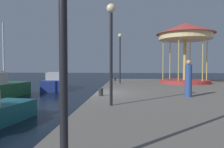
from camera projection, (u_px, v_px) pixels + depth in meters
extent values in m
plane|color=black|center=(96.00, 106.00, 12.27)|extent=(120.00, 120.00, 0.00)
cube|color=slate|center=(211.00, 100.00, 11.81)|extent=(13.28, 26.32, 0.80)
cube|color=navy|center=(55.00, 84.00, 21.11)|extent=(2.89, 5.67, 1.02)
cube|color=beige|center=(54.00, 76.00, 20.76)|extent=(1.74, 2.59, 0.71)
cube|color=#4C6070|center=(56.00, 74.00, 21.94)|extent=(1.11, 0.32, 0.32)
cylinder|color=silver|center=(4.00, 53.00, 15.69)|extent=(0.12, 0.12, 4.60)
cylinder|color=#B23333|center=(184.00, 81.00, 19.08)|extent=(4.45, 4.45, 0.30)
cylinder|color=gold|center=(185.00, 60.00, 19.00)|extent=(0.28, 0.28, 3.69)
cylinder|color=#F2E099|center=(185.00, 37.00, 18.92)|extent=(4.72, 4.72, 0.50)
cone|color=#C63D38|center=(185.00, 29.00, 18.89)|extent=(5.25, 5.25, 1.03)
cylinder|color=gold|center=(207.00, 60.00, 18.87)|extent=(0.08, 0.08, 3.69)
cylinder|color=gold|center=(190.00, 60.00, 20.64)|extent=(0.08, 0.08, 3.69)
cylinder|color=gold|center=(170.00, 60.00, 20.77)|extent=(0.08, 0.08, 3.69)
cylinder|color=gold|center=(163.00, 60.00, 19.13)|extent=(0.08, 0.08, 3.69)
cylinder|color=gold|center=(179.00, 59.00, 17.36)|extent=(0.08, 0.08, 3.69)
cylinder|color=gold|center=(203.00, 59.00, 17.23)|extent=(0.08, 0.08, 3.69)
cylinder|color=black|center=(63.00, 34.00, 2.92)|extent=(0.12, 0.12, 4.04)
cylinder|color=black|center=(111.00, 60.00, 8.15)|extent=(0.12, 0.12, 3.64)
sphere|color=#F9E5B2|center=(111.00, 8.00, 8.08)|extent=(0.36, 0.36, 0.36)
cylinder|color=black|center=(120.00, 61.00, 18.64)|extent=(0.12, 0.12, 4.13)
sphere|color=#F9E5B2|center=(120.00, 35.00, 18.55)|extent=(0.36, 0.36, 0.36)
cylinder|color=#2D2D33|center=(101.00, 92.00, 10.89)|extent=(0.24, 0.24, 0.40)
cylinder|color=#2D2D33|center=(115.00, 79.00, 21.96)|extent=(0.24, 0.24, 0.40)
cylinder|color=#2D2D33|center=(111.00, 81.00, 18.64)|extent=(0.24, 0.24, 0.40)
cylinder|color=#2D4C8C|center=(188.00, 81.00, 10.48)|extent=(0.34, 0.34, 1.64)
sphere|color=tan|center=(189.00, 62.00, 10.44)|extent=(0.24, 0.24, 0.24)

